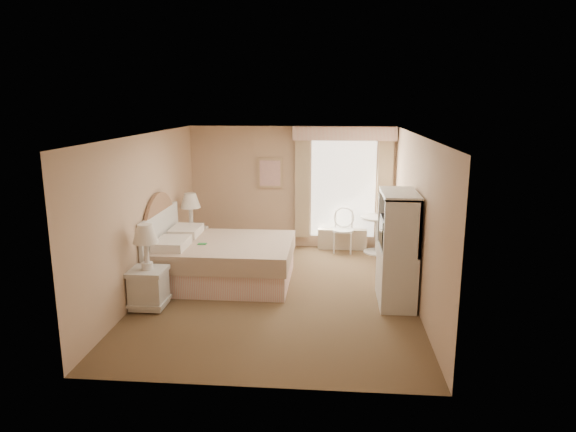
# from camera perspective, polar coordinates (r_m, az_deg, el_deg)

# --- Properties ---
(room) EXTENTS (4.21, 5.51, 2.51)m
(room) POSITION_cam_1_polar(r_m,az_deg,el_deg) (7.90, -1.11, -0.10)
(room) COLOR brown
(room) RESTS_ON ground
(window) EXTENTS (2.05, 0.22, 2.51)m
(window) POSITION_cam_1_polar(r_m,az_deg,el_deg) (10.45, 6.17, 3.49)
(window) COLOR white
(window) RESTS_ON room
(framed_art) EXTENTS (0.52, 0.04, 0.62)m
(framed_art) POSITION_cam_1_polar(r_m,az_deg,el_deg) (10.55, -2.01, 4.79)
(framed_art) COLOR tan
(framed_art) RESTS_ON room
(bed) EXTENTS (2.33, 1.83, 1.62)m
(bed) POSITION_cam_1_polar(r_m,az_deg,el_deg) (8.77, -8.01, -4.76)
(bed) COLOR #E39E93
(bed) RESTS_ON room
(nightstand_near) EXTENTS (0.52, 0.52, 1.25)m
(nightstand_near) POSITION_cam_1_polar(r_m,az_deg,el_deg) (7.83, -15.29, -6.61)
(nightstand_near) COLOR silver
(nightstand_near) RESTS_ON room
(nightstand_far) EXTENTS (0.53, 0.53, 1.28)m
(nightstand_far) POSITION_cam_1_polar(r_m,az_deg,el_deg) (9.99, -10.65, -2.12)
(nightstand_far) COLOR silver
(nightstand_far) RESTS_ON room
(round_table) EXTENTS (0.71, 0.71, 0.75)m
(round_table) POSITION_cam_1_polar(r_m,az_deg,el_deg) (10.41, 9.95, -1.38)
(round_table) COLOR silver
(round_table) RESTS_ON room
(cafe_chair) EXTENTS (0.46, 0.46, 0.90)m
(cafe_chair) POSITION_cam_1_polar(r_m,az_deg,el_deg) (10.42, 6.17, -1.14)
(cafe_chair) COLOR silver
(cafe_chair) RESTS_ON room
(armoire) EXTENTS (0.51, 1.02, 1.71)m
(armoire) POSITION_cam_1_polar(r_m,az_deg,el_deg) (7.87, 12.04, -4.54)
(armoire) COLOR silver
(armoire) RESTS_ON room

